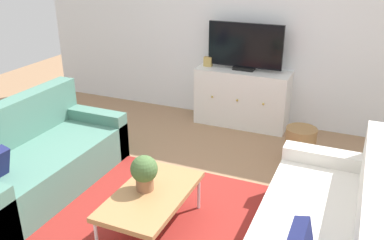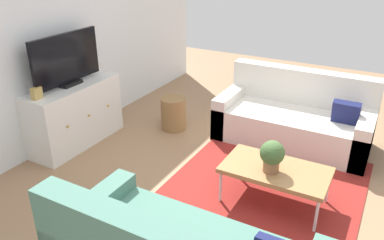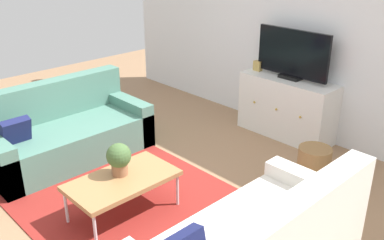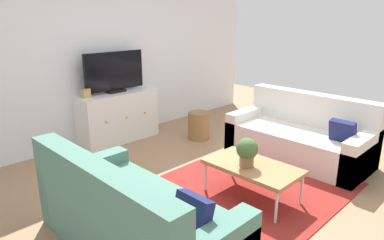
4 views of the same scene
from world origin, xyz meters
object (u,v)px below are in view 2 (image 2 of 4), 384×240
object	(u,v)px
coffee_table	(276,171)
wicker_basket	(174,114)
potted_plant	(272,155)
tv_console	(75,115)
couch_right_side	(295,119)
mantel_clock	(37,93)
flat_screen_tv	(67,60)

from	to	relation	value
coffee_table	wicker_basket	bearing A→B (deg)	61.06
potted_plant	tv_console	world-z (taller)	tv_console
potted_plant	couch_right_side	bearing A→B (deg)	6.18
coffee_table	wicker_basket	size ratio (longest dim) A/B	2.26
tv_console	wicker_basket	distance (m)	1.28
coffee_table	couch_right_side	bearing A→B (deg)	7.66
couch_right_side	coffee_table	size ratio (longest dim) A/B	1.87
potted_plant	mantel_clock	bearing A→B (deg)	99.44
flat_screen_tv	couch_right_side	bearing A→B (deg)	-59.39
potted_plant	wicker_basket	world-z (taller)	potted_plant
tv_console	mantel_clock	distance (m)	0.68
potted_plant	wicker_basket	size ratio (longest dim) A/B	0.71
couch_right_side	coffee_table	bearing A→B (deg)	-172.34
coffee_table	tv_console	xyz separation A→B (m)	(0.01, 2.57, 0.03)
flat_screen_tv	mantel_clock	size ratio (longest dim) A/B	7.67
couch_right_side	tv_console	distance (m)	2.77
potted_plant	wicker_basket	xyz separation A→B (m)	(1.02, 1.69, -0.34)
coffee_table	mantel_clock	xyz separation A→B (m)	(-0.49, 2.57, 0.48)
potted_plant	tv_console	distance (m)	2.54
tv_console	potted_plant	bearing A→B (deg)	-91.88
tv_console	mantel_clock	size ratio (longest dim) A/B	9.61
couch_right_side	flat_screen_tv	bearing A→B (deg)	120.61
potted_plant	flat_screen_tv	distance (m)	2.61
couch_right_side	tv_console	xyz separation A→B (m)	(-1.42, 2.37, 0.11)
flat_screen_tv	wicker_basket	size ratio (longest dim) A/B	2.26
couch_right_side	mantel_clock	xyz separation A→B (m)	(-1.92, 2.37, 0.56)
mantel_clock	wicker_basket	xyz separation A→B (m)	(1.44, -0.85, -0.62)
flat_screen_tv	wicker_basket	distance (m)	1.54
potted_plant	mantel_clock	size ratio (longest dim) A/B	2.39
potted_plant	tv_console	bearing A→B (deg)	88.12
tv_console	wicker_basket	size ratio (longest dim) A/B	2.83
mantel_clock	wicker_basket	distance (m)	1.79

